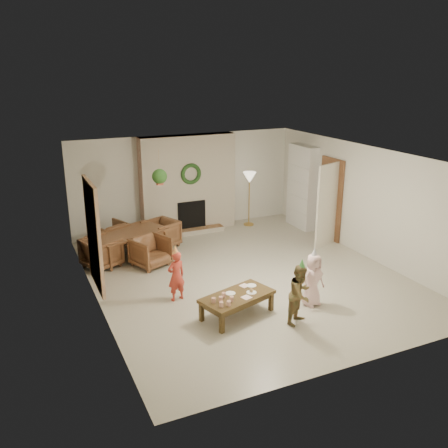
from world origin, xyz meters
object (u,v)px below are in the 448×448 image
dining_chair_far (110,236)px  coffee_table_top (237,296)px  dining_table (130,245)px  child_plaid (300,294)px  child_pink (313,280)px  dining_chair_right (161,234)px  dining_chair_left (101,252)px  dining_chair_near (151,252)px  child_red (176,276)px

dining_chair_far → coffee_table_top: (1.31, -4.14, 0.04)m
dining_table → coffee_table_top: (1.02, -3.45, 0.07)m
coffee_table_top → child_plaid: (0.86, -0.64, 0.15)m
coffee_table_top → child_pink: (1.42, -0.19, 0.13)m
child_pink → dining_chair_right: bearing=99.8°
dining_chair_far → dining_chair_left: size_ratio=1.00×
dining_chair_left → dining_chair_right: same height
child_pink → child_plaid: bearing=-153.1°
child_plaid → dining_chair_left: bearing=95.1°
coffee_table_top → child_pink: bearing=-24.9°
dining_chair_near → coffee_table_top: 2.86m
dining_chair_near → dining_chair_left: size_ratio=1.00×
dining_table → child_plaid: 4.51m
dining_chair_left → child_plaid: size_ratio=0.70×
child_plaid → dining_chair_right: bearing=74.1°
child_plaid → dining_chair_near: bearing=86.2°
dining_chair_near → child_plaid: (1.59, -3.41, 0.19)m
dining_chair_left → child_pink: (3.12, -3.36, 0.16)m
dining_chair_near → child_plaid: child_plaid is taller
dining_chair_far → dining_chair_left: 1.05m
child_red → child_plaid: bearing=123.6°
coffee_table_top → dining_chair_near: bearing=87.7°
dining_chair_near → child_plaid: 3.76m
child_pink → dining_chair_left: bearing=121.2°
dining_chair_near → dining_chair_right: 1.19m
dining_chair_left → child_plaid: child_plaid is taller
child_plaid → child_red: bearing=105.7°
dining_chair_far → child_red: 3.19m
dining_chair_left → child_pink: 4.59m
dining_chair_right → coffee_table_top: 3.82m
coffee_table_top → dining_chair_left: bearing=101.2°
child_red → child_pink: bearing=140.2°
dining_table → child_red: (0.27, -2.45, 0.18)m
child_plaid → dining_chair_far: bearing=85.5°
dining_chair_right → child_red: 2.88m
dining_chair_far → child_red: bearing=77.1°
dining_chair_near → child_pink: child_pink is taller
dining_chair_left → child_red: (0.95, -2.16, 0.15)m
dining_chair_left → child_pink: child_pink is taller
child_red → dining_table: bearing=-94.8°
child_plaid → coffee_table_top: bearing=114.7°
child_red → child_plaid: 2.30m
dining_chair_near → dining_chair_right: bearing=38.7°
dining_chair_near → coffee_table_top: (0.73, -2.77, 0.04)m
dining_chair_far → child_pink: size_ratio=0.74×
child_red → dining_chair_left: bearing=-77.2°
dining_chair_right → child_red: size_ratio=0.75×
dining_chair_far → dining_table: bearing=90.0°
dining_chair_near → dining_chair_far: size_ratio=1.00×
dining_table → child_red: bearing=-106.7°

